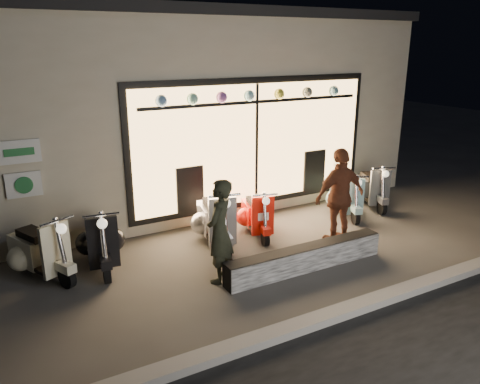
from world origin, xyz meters
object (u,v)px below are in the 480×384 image
object	(u,v)px
man	(220,231)
woman	(340,197)
graffiti_barrier	(305,258)
scooter_silver	(215,219)
scooter_red	(256,214)

from	to	relation	value
man	woman	distance (m)	2.55
graffiti_barrier	scooter_silver	bearing A→B (deg)	114.26
scooter_silver	scooter_red	bearing A→B (deg)	13.33
scooter_silver	scooter_red	size ratio (longest dim) A/B	1.18
scooter_silver	scooter_red	world-z (taller)	scooter_silver
graffiti_barrier	scooter_silver	world-z (taller)	scooter_silver
scooter_red	man	bearing A→B (deg)	-120.38
scooter_red	woman	xyz separation A→B (m)	(1.06, -1.15, 0.51)
scooter_silver	scooter_red	xyz separation A→B (m)	(0.89, 0.02, -0.06)
graffiti_barrier	scooter_silver	size ratio (longest dim) A/B	1.88
scooter_red	graffiti_barrier	bearing A→B (deg)	-77.69
graffiti_barrier	woman	world-z (taller)	woman
man	woman	xyz separation A→B (m)	(2.53, 0.26, 0.08)
man	graffiti_barrier	bearing A→B (deg)	121.31
scooter_silver	scooter_red	distance (m)	0.89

